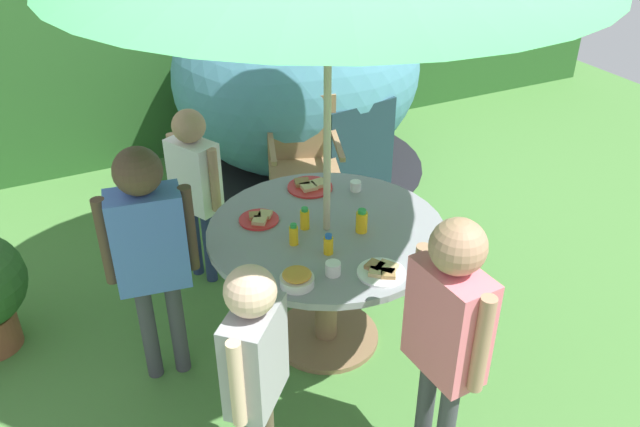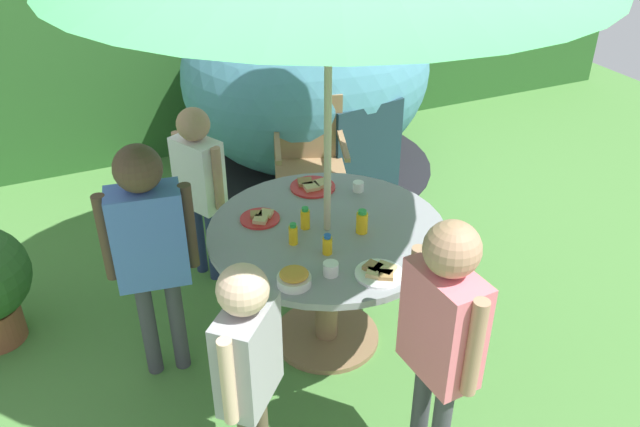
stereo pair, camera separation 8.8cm
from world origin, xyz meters
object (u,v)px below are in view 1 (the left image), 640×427
juice_bottle_far_left (328,245)px  cup_near (333,269)px  juice_bottle_far_right (305,219)px  dome_tent (299,73)px  plate_mid_right (382,271)px  juice_bottle_near_right (294,235)px  garden_table (327,256)px  plate_near_left (259,219)px  juice_bottle_center_front (362,221)px  child_in_white_shirt (194,176)px  child_in_blue_shirt (149,240)px  child_in_pink_shirt (448,321)px  wooden_chair (304,159)px  plate_center_back (310,186)px  snack_bowl (297,278)px  cup_far (356,186)px  child_in_grey_shirt (255,357)px

juice_bottle_far_left → cup_near: size_ratio=1.49×
juice_bottle_far_right → cup_near: bearing=-96.8°
dome_tent → plate_mid_right: size_ratio=10.47×
juice_bottle_near_right → juice_bottle_far_right: size_ratio=0.95×
garden_table → plate_near_left: size_ratio=5.91×
plate_near_left → dome_tent: bearing=60.0°
dome_tent → juice_bottle_center_front: size_ratio=18.54×
plate_near_left → child_in_white_shirt: bearing=103.7°
juice_bottle_near_right → juice_bottle_far_left: juice_bottle_near_right is taller
child_in_blue_shirt → plate_near_left: size_ratio=6.31×
child_in_blue_shirt → juice_bottle_center_front: child_in_blue_shirt is taller
child_in_pink_shirt → wooden_chair: bearing=-12.8°
child_in_blue_shirt → plate_near_left: bearing=17.1°
dome_tent → juice_bottle_near_right: bearing=-123.4°
plate_center_back → snack_bowl: bearing=-118.8°
plate_center_back → juice_bottle_center_front: (0.04, -0.53, 0.05)m
snack_bowl → juice_bottle_far_left: size_ratio=1.46×
plate_near_left → juice_bottle_center_front: (0.43, -0.32, 0.05)m
child_in_white_shirt → cup_near: 1.26m
dome_tent → child_in_blue_shirt: (-1.64, -1.91, 0.03)m
plate_mid_right → juice_bottle_far_left: 0.29m
garden_table → juice_bottle_center_front: 0.29m
plate_mid_right → juice_bottle_far_right: 0.53m
child_in_blue_shirt → plate_mid_right: size_ratio=5.83×
juice_bottle_far_left → juice_bottle_center_front: size_ratio=0.84×
juice_bottle_center_front → cup_far: size_ratio=2.06×
child_in_grey_shirt → child_in_blue_shirt: bearing=56.1°
dome_tent → cup_near: dome_tent is taller
dome_tent → cup_near: bearing=-119.3°
plate_center_back → juice_bottle_far_left: juice_bottle_far_left is taller
juice_bottle_near_right → juice_bottle_center_front: juice_bottle_center_front is taller
child_in_grey_shirt → cup_near: bearing=-12.8°
wooden_chair → dome_tent: (0.38, 0.91, 0.27)m
child_in_grey_shirt → juice_bottle_near_right: child_in_grey_shirt is taller
child_in_white_shirt → plate_center_back: 0.70m
child_in_pink_shirt → plate_near_left: bearing=12.6°
child_in_blue_shirt → snack_bowl: (0.54, -0.50, -0.06)m
juice_bottle_far_right → plate_center_back: bearing=61.3°
garden_table → plate_mid_right: 0.49m
juice_bottle_center_front → cup_far: (0.18, 0.39, -0.03)m
child_in_pink_shirt → snack_bowl: child_in_pink_shirt is taller
dome_tent → child_in_grey_shirt: 3.12m
garden_table → juice_bottle_center_front: bearing=-35.1°
child_in_white_shirt → child_in_pink_shirt: (0.51, -1.81, 0.09)m
snack_bowl → juice_bottle_center_front: (0.47, 0.26, 0.02)m
garden_table → cup_far: (0.32, 0.28, 0.20)m
child_in_grey_shirt → dome_tent: bearing=15.5°
garden_table → plate_near_left: plate_near_left is taller
snack_bowl → cup_far: size_ratio=2.53×
wooden_chair → child_in_grey_shirt: 2.14m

